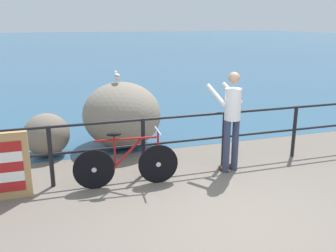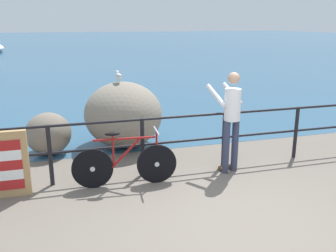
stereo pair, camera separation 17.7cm
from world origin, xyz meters
TOP-DOWN VIEW (x-y plane):
  - ground_plane at (0.00, 20.00)m, footprint 120.00×120.00m
  - sea_surface at (0.00, 48.09)m, footprint 120.00×90.00m
  - promenade_railing at (0.00, 1.92)m, footprint 7.69×0.07m
  - bicycle at (-1.13, 1.57)m, footprint 1.70×0.48m
  - person_at_railing at (0.75, 1.64)m, footprint 0.55×0.68m
  - folded_deckchair_stack at (-3.01, 1.67)m, footprint 0.84×0.10m
  - breakwater_boulder_main at (-0.81, 3.60)m, footprint 1.64×1.78m
  - breakwater_boulder_left at (-2.35, 3.51)m, footprint 0.90×0.96m
  - seagull at (-0.88, 3.59)m, footprint 0.13×0.34m

SIDE VIEW (x-z plane):
  - ground_plane at x=0.00m, z-range -0.10..0.00m
  - sea_surface at x=0.00m, z-range 0.00..0.01m
  - bicycle at x=-1.13m, z-range -0.07..0.85m
  - breakwater_boulder_left at x=-2.35m, z-range 0.00..0.84m
  - folded_deckchair_stack at x=-3.01m, z-range 0.00..1.04m
  - promenade_railing at x=0.00m, z-range 0.13..1.15m
  - breakwater_boulder_main at x=-0.81m, z-range 0.00..1.38m
  - person_at_railing at x=0.75m, z-range 0.10..1.88m
  - seagull at x=-0.88m, z-range 1.40..1.63m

